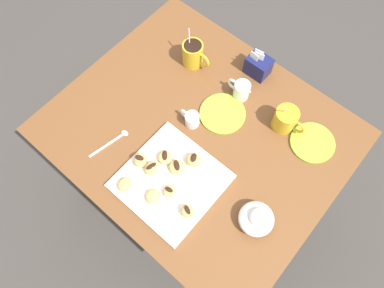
% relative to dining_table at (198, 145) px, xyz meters
% --- Properties ---
extents(ground_plane, '(8.00, 8.00, 0.00)m').
position_rel_dining_table_xyz_m(ground_plane, '(0.00, 0.00, -0.59)').
color(ground_plane, '#423D38').
extents(dining_table, '(1.02, 0.86, 0.71)m').
position_rel_dining_table_xyz_m(dining_table, '(0.00, 0.00, 0.00)').
color(dining_table, brown).
rests_on(dining_table, ground_plane).
extents(pastry_plate_square, '(0.32, 0.32, 0.02)m').
position_rel_dining_table_xyz_m(pastry_plate_square, '(0.05, -0.21, 0.13)').
color(pastry_plate_square, white).
rests_on(pastry_plate_square, dining_table).
extents(coffee_mug_mustard_left, '(0.12, 0.08, 0.15)m').
position_rel_dining_table_xyz_m(coffee_mug_mustard_left, '(-0.21, 0.22, 0.18)').
color(coffee_mug_mustard_left, gold).
rests_on(coffee_mug_mustard_left, dining_table).
extents(coffee_mug_mustard_right, '(0.12, 0.08, 0.14)m').
position_rel_dining_table_xyz_m(coffee_mug_mustard_right, '(0.22, 0.22, 0.17)').
color(coffee_mug_mustard_right, gold).
rests_on(coffee_mug_mustard_right, dining_table).
extents(cream_pitcher_white, '(0.10, 0.06, 0.07)m').
position_rel_dining_table_xyz_m(cream_pitcher_white, '(0.02, 0.22, 0.16)').
color(cream_pitcher_white, white).
rests_on(cream_pitcher_white, dining_table).
extents(sugar_caddy, '(0.09, 0.07, 0.11)m').
position_rel_dining_table_xyz_m(sugar_caddy, '(0.01, 0.34, 0.17)').
color(sugar_caddy, '#191E51').
rests_on(sugar_caddy, dining_table).
extents(ice_cream_bowl, '(0.11, 0.11, 0.09)m').
position_rel_dining_table_xyz_m(ice_cream_bowl, '(0.35, -0.13, 0.16)').
color(ice_cream_bowl, white).
rests_on(ice_cream_bowl, dining_table).
extents(chocolate_sauce_pitcher, '(0.09, 0.05, 0.06)m').
position_rel_dining_table_xyz_m(chocolate_sauce_pitcher, '(-0.04, 0.01, 0.15)').
color(chocolate_sauce_pitcher, white).
rests_on(chocolate_sauce_pitcher, dining_table).
extents(saucer_lime_left, '(0.17, 0.17, 0.01)m').
position_rel_dining_table_xyz_m(saucer_lime_left, '(0.02, 0.11, 0.13)').
color(saucer_lime_left, '#9EC633').
rests_on(saucer_lime_left, dining_table).
extents(saucer_lime_right, '(0.16, 0.16, 0.01)m').
position_rel_dining_table_xyz_m(saucer_lime_right, '(0.34, 0.23, 0.13)').
color(saucer_lime_right, '#9EC633').
rests_on(saucer_lime_right, dining_table).
extents(loose_spoon_near_saucer, '(0.05, 0.16, 0.01)m').
position_rel_dining_table_xyz_m(loose_spoon_near_saucer, '(-0.20, -0.23, 0.13)').
color(loose_spoon_near_saucer, silver).
rests_on(loose_spoon_near_saucer, dining_table).
extents(beignet_0, '(0.08, 0.08, 0.03)m').
position_rel_dining_table_xyz_m(beignet_0, '(0.04, -0.16, 0.16)').
color(beignet_0, '#E5B260').
rests_on(beignet_0, pastry_plate_square).
extents(chocolate_drizzle_0, '(0.04, 0.04, 0.00)m').
position_rel_dining_table_xyz_m(chocolate_drizzle_0, '(0.04, -0.16, 0.17)').
color(chocolate_drizzle_0, black).
rests_on(chocolate_drizzle_0, beignet_0).
extents(beignet_1, '(0.07, 0.06, 0.04)m').
position_rel_dining_table_xyz_m(beignet_1, '(0.07, -0.11, 0.16)').
color(beignet_1, '#E5B260').
rests_on(beignet_1, pastry_plate_square).
extents(chocolate_drizzle_1, '(0.03, 0.04, 0.00)m').
position_rel_dining_table_xyz_m(chocolate_drizzle_1, '(0.07, -0.11, 0.18)').
color(chocolate_drizzle_1, black).
rests_on(chocolate_drizzle_1, beignet_1).
extents(beignet_2, '(0.05, 0.06, 0.03)m').
position_rel_dining_table_xyz_m(beignet_2, '(-0.02, -0.22, 0.16)').
color(beignet_2, '#E5B260').
rests_on(beignet_2, pastry_plate_square).
extents(chocolate_drizzle_2, '(0.02, 0.04, 0.00)m').
position_rel_dining_table_xyz_m(chocolate_drizzle_2, '(-0.02, -0.22, 0.18)').
color(chocolate_drizzle_2, black).
rests_on(chocolate_drizzle_2, beignet_2).
extents(beignet_3, '(0.07, 0.07, 0.03)m').
position_rel_dining_table_xyz_m(beignet_3, '(-0.01, -0.16, 0.16)').
color(beignet_3, '#E5B260').
rests_on(beignet_3, pastry_plate_square).
extents(chocolate_drizzle_3, '(0.04, 0.04, 0.00)m').
position_rel_dining_table_xyz_m(chocolate_drizzle_3, '(-0.01, -0.16, 0.17)').
color(chocolate_drizzle_3, black).
rests_on(chocolate_drizzle_3, beignet_3).
extents(beignet_4, '(0.05, 0.06, 0.03)m').
position_rel_dining_table_xyz_m(beignet_4, '(-0.05, -0.32, 0.15)').
color(beignet_4, '#E5B260').
rests_on(beignet_4, pastry_plate_square).
extents(beignet_5, '(0.07, 0.07, 0.04)m').
position_rel_dining_table_xyz_m(beignet_5, '(-0.07, -0.23, 0.16)').
color(beignet_5, '#E5B260').
rests_on(beignet_5, pastry_plate_square).
extents(chocolate_drizzle_5, '(0.04, 0.03, 0.00)m').
position_rel_dining_table_xyz_m(chocolate_drizzle_5, '(-0.07, -0.23, 0.18)').
color(chocolate_drizzle_5, black).
rests_on(chocolate_drizzle_5, beignet_5).
extents(beignet_6, '(0.04, 0.05, 0.03)m').
position_rel_dining_table_xyz_m(beignet_6, '(0.08, -0.24, 0.15)').
color(beignet_6, '#E5B260').
rests_on(beignet_6, pastry_plate_square).
extents(chocolate_drizzle_6, '(0.03, 0.02, 0.00)m').
position_rel_dining_table_xyz_m(chocolate_drizzle_6, '(0.08, -0.24, 0.17)').
color(chocolate_drizzle_6, black).
rests_on(chocolate_drizzle_6, beignet_6).
extents(beignet_7, '(0.07, 0.07, 0.03)m').
position_rel_dining_table_xyz_m(beignet_7, '(0.05, -0.29, 0.15)').
color(beignet_7, '#E5B260').
rests_on(beignet_7, pastry_plate_square).
extents(beignet_8, '(0.05, 0.05, 0.04)m').
position_rel_dining_table_xyz_m(beignet_8, '(0.17, -0.26, 0.16)').
color(beignet_8, '#E5B260').
rests_on(beignet_8, pastry_plate_square).
extents(chocolate_drizzle_8, '(0.04, 0.03, 0.00)m').
position_rel_dining_table_xyz_m(chocolate_drizzle_8, '(0.17, -0.26, 0.18)').
color(chocolate_drizzle_8, black).
rests_on(chocolate_drizzle_8, beignet_8).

